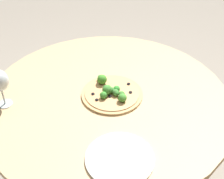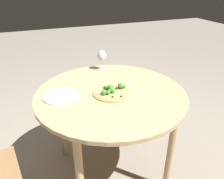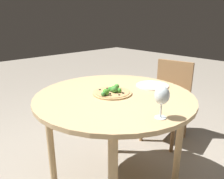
% 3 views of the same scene
% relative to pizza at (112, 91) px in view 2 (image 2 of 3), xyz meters
% --- Properties ---
extents(ground_plane, '(12.00, 12.00, 0.00)m').
position_rel_pizza_xyz_m(ground_plane, '(0.00, -0.02, -0.78)').
color(ground_plane, gray).
extents(dining_table, '(1.06, 1.06, 0.76)m').
position_rel_pizza_xyz_m(dining_table, '(0.00, -0.02, -0.10)').
color(dining_table, tan).
rests_on(dining_table, ground_plane).
extents(pizza, '(0.27, 0.27, 0.06)m').
position_rel_pizza_xyz_m(pizza, '(0.00, 0.00, 0.00)').
color(pizza, tan).
rests_on(pizza, dining_table).
extents(wine_glass, '(0.08, 0.08, 0.17)m').
position_rel_pizza_xyz_m(wine_glass, '(-0.08, -0.44, 0.11)').
color(wine_glass, silver).
rests_on(wine_glass, dining_table).
extents(plate_near, '(0.24, 0.24, 0.01)m').
position_rel_pizza_xyz_m(plate_near, '(0.34, -0.08, -0.01)').
color(plate_near, white).
rests_on(plate_near, dining_table).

